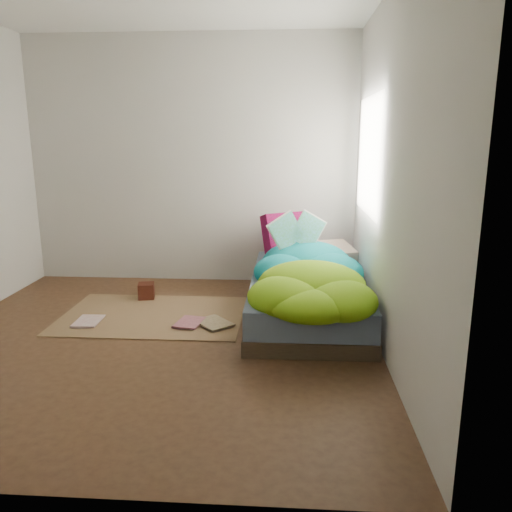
% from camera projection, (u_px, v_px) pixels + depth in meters
% --- Properties ---
extents(ground, '(3.50, 3.50, 0.00)m').
position_uv_depth(ground, '(153.00, 341.00, 3.92)').
color(ground, '#402818').
rests_on(ground, ground).
extents(room_walls, '(3.54, 3.54, 2.62)m').
position_uv_depth(room_walls, '(145.00, 127.00, 3.55)').
color(room_walls, beige).
rests_on(room_walls, ground).
extents(bed, '(1.00, 2.00, 0.34)m').
position_uv_depth(bed, '(307.00, 295.00, 4.50)').
color(bed, '#34271C').
rests_on(bed, ground).
extents(duvet, '(0.96, 1.84, 0.34)m').
position_uv_depth(duvet, '(308.00, 265.00, 4.21)').
color(duvet, '#086D7B').
rests_on(duvet, bed).
extents(rug, '(1.60, 1.10, 0.01)m').
position_uv_depth(rug, '(153.00, 315.00, 4.46)').
color(rug, brown).
rests_on(rug, ground).
extents(pillow_floral, '(0.69, 0.55, 0.14)m').
position_uv_depth(pillow_floral, '(323.00, 253.00, 5.07)').
color(pillow_floral, beige).
rests_on(pillow_floral, bed).
extents(pillow_magenta, '(0.48, 0.37, 0.47)m').
position_uv_depth(pillow_magenta, '(286.00, 236.00, 5.08)').
color(pillow_magenta, '#450420').
rests_on(pillow_magenta, bed).
extents(open_book, '(0.46, 0.26, 0.28)m').
position_uv_depth(open_book, '(298.00, 220.00, 4.56)').
color(open_book, '#2E8D39').
rests_on(open_book, duvet).
extents(wooden_box, '(0.18, 0.18, 0.15)m').
position_uv_depth(wooden_box, '(146.00, 291.00, 4.90)').
color(wooden_box, '#3C140D').
rests_on(wooden_box, rug).
extents(floor_book_a, '(0.22, 0.29, 0.02)m').
position_uv_depth(floor_book_a, '(76.00, 321.00, 4.27)').
color(floor_book_a, silver).
rests_on(floor_book_a, rug).
extents(floor_book_b, '(0.26, 0.31, 0.03)m').
position_uv_depth(floor_book_b, '(178.00, 322.00, 4.25)').
color(floor_book_b, '#B06578').
rests_on(floor_book_b, rug).
extents(floor_book_c, '(0.38, 0.38, 0.02)m').
position_uv_depth(floor_book_c, '(202.00, 326.00, 4.15)').
color(floor_book_c, tan).
rests_on(floor_book_c, rug).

